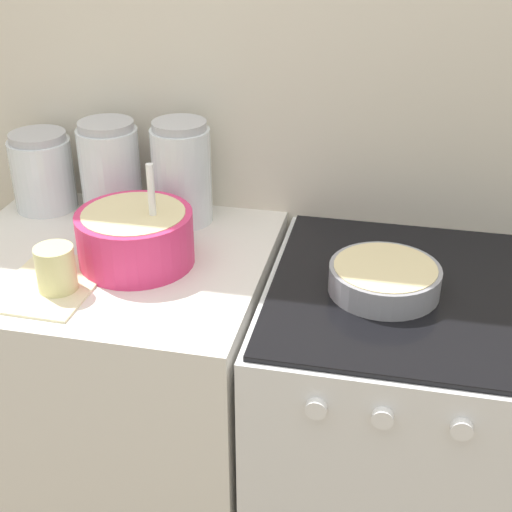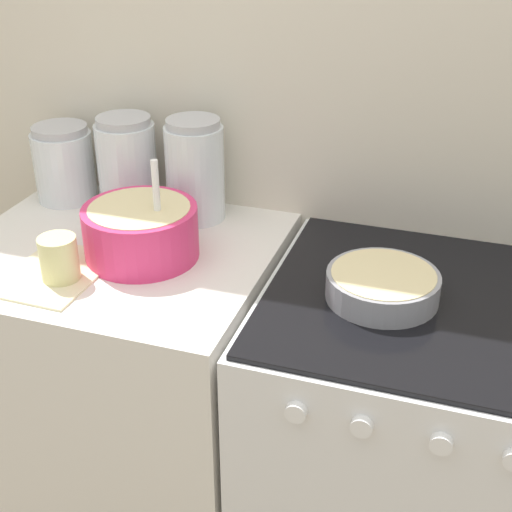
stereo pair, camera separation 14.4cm
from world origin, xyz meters
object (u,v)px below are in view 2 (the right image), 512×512
at_px(storage_jar_right, 195,177).
at_px(tin_can, 59,259).
at_px(baking_pan, 383,285).
at_px(storage_jar_left, 65,168).
at_px(mixing_bowl, 141,229).
at_px(stove, 406,458).
at_px(storage_jar_middle, 128,170).

relative_size(storage_jar_right, tin_can, 2.51).
distance_m(baking_pan, storage_jar_left, 0.93).
bearing_deg(mixing_bowl, storage_jar_left, 145.24).
xyz_separation_m(baking_pan, tin_can, (-0.67, -0.14, 0.02)).
bearing_deg(stove, baking_pan, -165.87).
xyz_separation_m(baking_pan, storage_jar_middle, (-0.71, 0.25, 0.07)).
bearing_deg(baking_pan, storage_jar_middle, 160.65).
relative_size(storage_jar_left, storage_jar_right, 0.79).
bearing_deg(storage_jar_right, storage_jar_left, 180.00).
height_order(stove, storage_jar_right, storage_jar_right).
height_order(storage_jar_middle, storage_jar_right, storage_jar_right).
height_order(baking_pan, storage_jar_left, storage_jar_left).
relative_size(storage_jar_middle, tin_can, 2.38).
distance_m(mixing_bowl, tin_can, 0.20).
xyz_separation_m(storage_jar_middle, tin_can, (0.03, -0.39, -0.05)).
height_order(mixing_bowl, tin_can, mixing_bowl).
xyz_separation_m(mixing_bowl, storage_jar_middle, (-0.15, 0.24, 0.04)).
bearing_deg(storage_jar_middle, storage_jar_left, 180.00).
distance_m(mixing_bowl, storage_jar_middle, 0.28).
height_order(storage_jar_middle, tin_can, storage_jar_middle).
height_order(storage_jar_right, tin_can, storage_jar_right).
bearing_deg(storage_jar_left, tin_can, -60.44).
distance_m(stove, baking_pan, 0.49).
bearing_deg(baking_pan, mixing_bowl, 178.77).
height_order(stove, storage_jar_middle, storage_jar_middle).
relative_size(mixing_bowl, storage_jar_middle, 1.06).
bearing_deg(mixing_bowl, tin_can, -127.24).
xyz_separation_m(stove, storage_jar_right, (-0.61, 0.23, 0.55)).
distance_m(storage_jar_right, tin_can, 0.43).
relative_size(mixing_bowl, storage_jar_right, 1.01).
bearing_deg(mixing_bowl, storage_jar_middle, 122.69).
xyz_separation_m(stove, mixing_bowl, (-0.65, -0.01, 0.51)).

